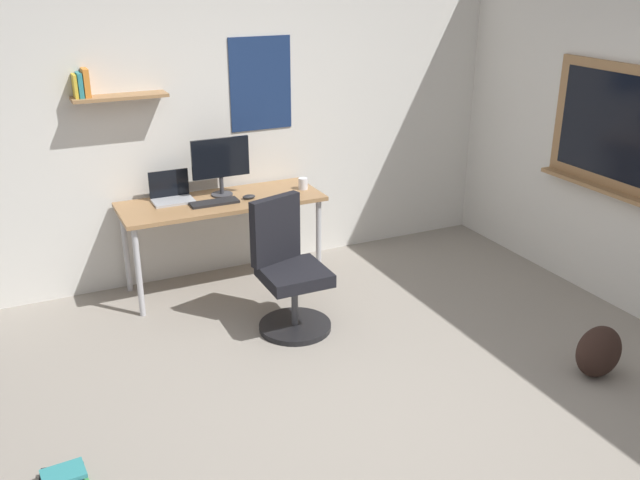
{
  "coord_description": "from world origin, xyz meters",
  "views": [
    {
      "loc": [
        -1.69,
        -2.9,
        2.46
      ],
      "look_at": [
        0.02,
        0.73,
        0.85
      ],
      "focal_mm": 38.99,
      "sensor_mm": 36.0,
      "label": 1
    }
  ],
  "objects_px": {
    "office_chair": "(289,275)",
    "keyboard": "(214,203)",
    "desk": "(222,208)",
    "computer_mouse": "(249,197)",
    "coffee_mug": "(303,184)",
    "monitor_primary": "(221,163)",
    "book_stack_on_floor": "(63,478)",
    "backpack": "(599,352)",
    "laptop": "(171,194)"
  },
  "relations": [
    {
      "from": "office_chair",
      "to": "keyboard",
      "type": "distance_m",
      "value": 0.89
    },
    {
      "from": "office_chair",
      "to": "keyboard",
      "type": "relative_size",
      "value": 2.57
    },
    {
      "from": "desk",
      "to": "computer_mouse",
      "type": "relative_size",
      "value": 15.15
    },
    {
      "from": "keyboard",
      "to": "coffee_mug",
      "type": "xyz_separation_m",
      "value": [
        0.77,
        0.05,
        0.04
      ]
    },
    {
      "from": "monitor_primary",
      "to": "book_stack_on_floor",
      "type": "bearing_deg",
      "value": -127.5
    },
    {
      "from": "monitor_primary",
      "to": "backpack",
      "type": "xyz_separation_m",
      "value": [
        1.68,
        -2.39,
        -0.83
      ]
    },
    {
      "from": "monitor_primary",
      "to": "backpack",
      "type": "height_order",
      "value": "monitor_primary"
    },
    {
      "from": "monitor_primary",
      "to": "coffee_mug",
      "type": "distance_m",
      "value": 0.7
    },
    {
      "from": "keyboard",
      "to": "coffee_mug",
      "type": "bearing_deg",
      "value": 3.73
    },
    {
      "from": "laptop",
      "to": "backpack",
      "type": "relative_size",
      "value": 0.89
    },
    {
      "from": "monitor_primary",
      "to": "computer_mouse",
      "type": "distance_m",
      "value": 0.34
    },
    {
      "from": "computer_mouse",
      "to": "desk",
      "type": "bearing_deg",
      "value": 159.87
    },
    {
      "from": "monitor_primary",
      "to": "book_stack_on_floor",
      "type": "height_order",
      "value": "monitor_primary"
    },
    {
      "from": "office_chair",
      "to": "laptop",
      "type": "xyz_separation_m",
      "value": [
        -0.56,
        0.99,
        0.38
      ]
    },
    {
      "from": "coffee_mug",
      "to": "book_stack_on_floor",
      "type": "height_order",
      "value": "coffee_mug"
    },
    {
      "from": "laptop",
      "to": "book_stack_on_floor",
      "type": "bearing_deg",
      "value": -119.02
    },
    {
      "from": "desk",
      "to": "coffee_mug",
      "type": "bearing_deg",
      "value": -1.98
    },
    {
      "from": "desk",
      "to": "book_stack_on_floor",
      "type": "height_order",
      "value": "desk"
    },
    {
      "from": "computer_mouse",
      "to": "book_stack_on_floor",
      "type": "bearing_deg",
      "value": -132.86
    },
    {
      "from": "desk",
      "to": "computer_mouse",
      "type": "height_order",
      "value": "computer_mouse"
    },
    {
      "from": "desk",
      "to": "keyboard",
      "type": "bearing_deg",
      "value": -136.9
    },
    {
      "from": "office_chair",
      "to": "computer_mouse",
      "type": "xyz_separation_m",
      "value": [
        -0.0,
        0.78,
        0.35
      ]
    },
    {
      "from": "monitor_primary",
      "to": "computer_mouse",
      "type": "height_order",
      "value": "monitor_primary"
    },
    {
      "from": "keyboard",
      "to": "desk",
      "type": "bearing_deg",
      "value": 43.1
    },
    {
      "from": "book_stack_on_floor",
      "to": "laptop",
      "type": "bearing_deg",
      "value": 60.98
    },
    {
      "from": "desk",
      "to": "office_chair",
      "type": "height_order",
      "value": "office_chair"
    },
    {
      "from": "monitor_primary",
      "to": "computer_mouse",
      "type": "xyz_separation_m",
      "value": [
        0.16,
        -0.17,
        -0.25
      ]
    },
    {
      "from": "computer_mouse",
      "to": "office_chair",
      "type": "bearing_deg",
      "value": -89.88
    },
    {
      "from": "desk",
      "to": "book_stack_on_floor",
      "type": "xyz_separation_m",
      "value": [
        -1.48,
        -1.88,
        -0.62
      ]
    },
    {
      "from": "laptop",
      "to": "book_stack_on_floor",
      "type": "distance_m",
      "value": 2.44
    },
    {
      "from": "office_chair",
      "to": "computer_mouse",
      "type": "bearing_deg",
      "value": 90.12
    },
    {
      "from": "coffee_mug",
      "to": "backpack",
      "type": "height_order",
      "value": "coffee_mug"
    },
    {
      "from": "backpack",
      "to": "book_stack_on_floor",
      "type": "bearing_deg",
      "value": 172.72
    },
    {
      "from": "office_chair",
      "to": "laptop",
      "type": "height_order",
      "value": "laptop"
    },
    {
      "from": "monitor_primary",
      "to": "keyboard",
      "type": "relative_size",
      "value": 1.25
    },
    {
      "from": "desk",
      "to": "computer_mouse",
      "type": "xyz_separation_m",
      "value": [
        0.2,
        -0.07,
        0.09
      ]
    },
    {
      "from": "laptop",
      "to": "monitor_primary",
      "type": "height_order",
      "value": "monitor_primary"
    },
    {
      "from": "monitor_primary",
      "to": "keyboard",
      "type": "bearing_deg",
      "value": -125.07
    },
    {
      "from": "office_chair",
      "to": "monitor_primary",
      "type": "height_order",
      "value": "monitor_primary"
    },
    {
      "from": "laptop",
      "to": "coffee_mug",
      "type": "relative_size",
      "value": 3.37
    },
    {
      "from": "desk",
      "to": "laptop",
      "type": "bearing_deg",
      "value": 158.06
    },
    {
      "from": "keyboard",
      "to": "computer_mouse",
      "type": "bearing_deg",
      "value": 0.0
    },
    {
      "from": "computer_mouse",
      "to": "coffee_mug",
      "type": "height_order",
      "value": "coffee_mug"
    },
    {
      "from": "laptop",
      "to": "coffee_mug",
      "type": "distance_m",
      "value": 1.06
    },
    {
      "from": "laptop",
      "to": "keyboard",
      "type": "height_order",
      "value": "laptop"
    },
    {
      "from": "monitor_primary",
      "to": "computer_mouse",
      "type": "bearing_deg",
      "value": -46.14
    },
    {
      "from": "keyboard",
      "to": "backpack",
      "type": "distance_m",
      "value": 2.91
    },
    {
      "from": "computer_mouse",
      "to": "keyboard",
      "type": "bearing_deg",
      "value": 180.0
    },
    {
      "from": "desk",
      "to": "keyboard",
      "type": "xyz_separation_m",
      "value": [
        -0.08,
        -0.07,
        0.08
      ]
    },
    {
      "from": "coffee_mug",
      "to": "keyboard",
      "type": "bearing_deg",
      "value": -176.27
    }
  ]
}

